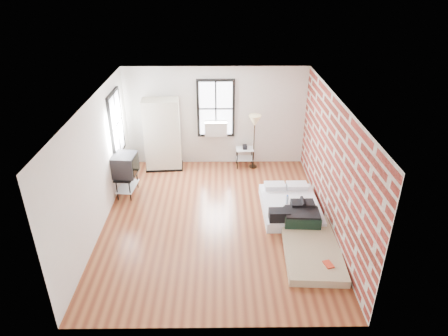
{
  "coord_description": "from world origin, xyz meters",
  "views": [
    {
      "loc": [
        0.11,
        -7.51,
        5.23
      ],
      "look_at": [
        0.2,
        0.3,
        1.19
      ],
      "focal_mm": 32.0,
      "sensor_mm": 36.0,
      "label": 1
    }
  ],
  "objects_px": {
    "mattress_main": "(290,206)",
    "side_table": "(245,152)",
    "wardrobe": "(163,135)",
    "tv_stand": "(125,166)",
    "mattress_bare": "(309,240)",
    "floor_lamp": "(255,124)"
  },
  "relations": [
    {
      "from": "mattress_main",
      "to": "wardrobe",
      "type": "bearing_deg",
      "value": 143.87
    },
    {
      "from": "mattress_main",
      "to": "floor_lamp",
      "type": "height_order",
      "value": "floor_lamp"
    },
    {
      "from": "mattress_bare",
      "to": "side_table",
      "type": "xyz_separation_m",
      "value": [
        -1.12,
        3.64,
        0.3
      ]
    },
    {
      "from": "mattress_bare",
      "to": "wardrobe",
      "type": "bearing_deg",
      "value": 136.66
    },
    {
      "from": "floor_lamp",
      "to": "tv_stand",
      "type": "distance_m",
      "value": 3.62
    },
    {
      "from": "mattress_bare",
      "to": "tv_stand",
      "type": "distance_m",
      "value": 4.71
    },
    {
      "from": "mattress_bare",
      "to": "wardrobe",
      "type": "relative_size",
      "value": 1.06
    },
    {
      "from": "mattress_main",
      "to": "wardrobe",
      "type": "height_order",
      "value": "wardrobe"
    },
    {
      "from": "side_table",
      "to": "floor_lamp",
      "type": "bearing_deg",
      "value": -15.88
    },
    {
      "from": "floor_lamp",
      "to": "mattress_bare",
      "type": "bearing_deg",
      "value": -76.17
    },
    {
      "from": "mattress_bare",
      "to": "mattress_main",
      "type": "bearing_deg",
      "value": 101.45
    },
    {
      "from": "mattress_main",
      "to": "tv_stand",
      "type": "distance_m",
      "value": 4.1
    },
    {
      "from": "tv_stand",
      "to": "mattress_bare",
      "type": "bearing_deg",
      "value": -21.8
    },
    {
      "from": "wardrobe",
      "to": "tv_stand",
      "type": "height_order",
      "value": "wardrobe"
    },
    {
      "from": "mattress_main",
      "to": "side_table",
      "type": "relative_size",
      "value": 2.73
    },
    {
      "from": "mattress_bare",
      "to": "wardrobe",
      "type": "xyz_separation_m",
      "value": [
        -3.4,
        3.57,
        0.87
      ]
    },
    {
      "from": "wardrobe",
      "to": "mattress_bare",
      "type": "bearing_deg",
      "value": -50.5
    },
    {
      "from": "mattress_main",
      "to": "floor_lamp",
      "type": "distance_m",
      "value": 2.67
    },
    {
      "from": "wardrobe",
      "to": "tv_stand",
      "type": "bearing_deg",
      "value": -121.37
    },
    {
      "from": "mattress_main",
      "to": "wardrobe",
      "type": "xyz_separation_m",
      "value": [
        -3.22,
        2.3,
        0.85
      ]
    },
    {
      "from": "wardrobe",
      "to": "side_table",
      "type": "bearing_deg",
      "value": -2.37
    },
    {
      "from": "wardrobe",
      "to": "side_table",
      "type": "height_order",
      "value": "wardrobe"
    }
  ]
}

